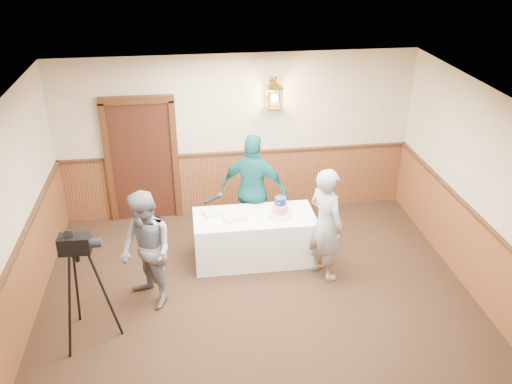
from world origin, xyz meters
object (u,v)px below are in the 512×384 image
Objects in this scene: display_table at (254,237)px; assistant_p at (254,190)px; interviewer at (146,251)px; sheet_cake_yellow at (234,217)px; sheet_cake_green at (212,213)px; tv_camera_rig at (84,294)px; tiered_cake at (280,208)px; baker at (326,224)px.

display_table is 0.99× the size of assistant_p.
sheet_cake_yellow is at bearing 89.60° from interviewer.
tv_camera_rig is at bearing -136.38° from sheet_cake_green.
display_table is 1.81m from interviewer.
assistant_p is at bearing 118.13° from tiered_cake.
interviewer is at bearing 40.58° from tv_camera_rig.
sheet_cake_yellow reaches higher than display_table.
sheet_cake_green is at bearing 38.48° from baker.
sheet_cake_green is 1.35m from interviewer.
sheet_cake_yellow is 0.72m from assistant_p.
assistant_p is at bearing 42.15° from tv_camera_rig.
assistant_p reaches higher than sheet_cake_green.
tiered_cake is at bearing -9.31° from sheet_cake_green.
interviewer reaches higher than sheet_cake_yellow.
assistant_p is 3.09m from tv_camera_rig.
baker reaches higher than interviewer.
sheet_cake_yellow is 0.18× the size of baker.
sheet_cake_green is 1.70m from baker.
display_table is 6.75× the size of sheet_cake_green.
tv_camera_rig reaches higher than display_table.
baker is at bearing -30.23° from display_table.
interviewer is at bearing -133.16° from sheet_cake_green.
sheet_cake_green is at bearing 150.96° from sheet_cake_yellow.
assistant_p is at bearing 10.33° from baker.
baker reaches higher than tv_camera_rig.
sheet_cake_yellow is 0.17× the size of assistant_p.
interviewer is at bearing 64.62° from assistant_p.
tiered_cake is 0.23× the size of baker.
baker is (2.48, 0.30, 0.03)m from interviewer.
assistant_p reaches higher than sheet_cake_yellow.
sheet_cake_yellow is 1.47m from interviewer.
tv_camera_rig is at bearing 77.58° from baker.
tiered_cake is at bearing 19.40° from baker.
tiered_cake is 0.26× the size of tv_camera_rig.
interviewer is at bearing -156.96° from tiered_cake.
tv_camera_rig is at bearing -147.42° from display_table.
tv_camera_rig is (-2.34, -2.00, -0.24)m from assistant_p.
baker is 1.41m from assistant_p.
assistant_p is at bearing 82.85° from display_table.
tiered_cake is 2.09m from interviewer.
sheet_cake_yellow is at bearing -179.15° from tiered_cake.
display_table is 1.19m from baker.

